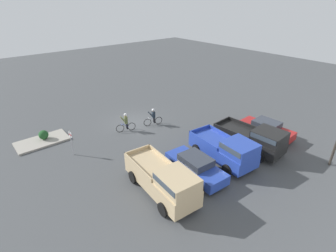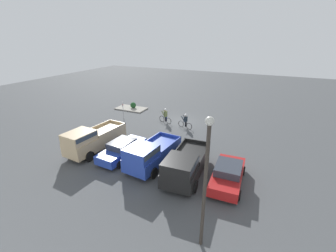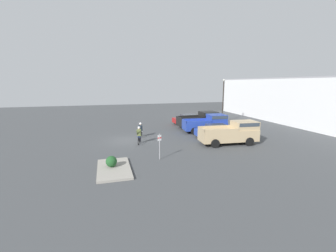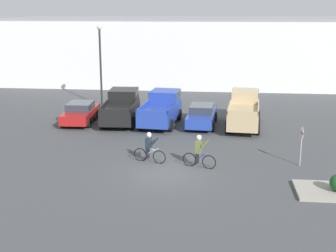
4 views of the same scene
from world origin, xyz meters
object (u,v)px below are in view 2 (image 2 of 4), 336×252
lamppost (206,176)px  fire_lane_sign (123,109)px  pickup_truck_0 (185,164)px  pickup_truck_1 (150,154)px  sedan_1 (122,149)px  cyclist_1 (185,121)px  sedan_0 (228,174)px  pickup_truck_2 (92,139)px  shrub (133,105)px  cyclist_0 (165,116)px

lamppost → fire_lane_sign: bearing=-43.8°
pickup_truck_0 → fire_lane_sign: pickup_truck_0 is taller
pickup_truck_1 → fire_lane_sign: 11.31m
sedan_1 → cyclist_1: cyclist_1 is taller
sedan_0 → pickup_truck_0: bearing=12.9°
sedan_0 → pickup_truck_1: pickup_truck_1 is taller
pickup_truck_2 → shrub: (3.47, -11.51, -0.62)m
cyclist_1 → pickup_truck_0: bearing=110.5°
sedan_0 → pickup_truck_2: size_ratio=0.79×
pickup_truck_0 → lamppost: 5.97m
sedan_1 → cyclist_1: (-2.43, -7.90, 0.10)m
shrub → cyclist_1: bearing=158.7°
pickup_truck_0 → pickup_truck_2: 8.47m
cyclist_1 → lamppost: size_ratio=0.27×
pickup_truck_2 → cyclist_0: pickup_truck_2 is taller
sedan_0 → pickup_truck_0: (2.78, 0.64, 0.37)m
cyclist_0 → cyclist_1: size_ratio=0.98×
sedan_0 → pickup_truck_2: pickup_truck_2 is taller
pickup_truck_1 → cyclist_0: (2.93, -8.77, -0.24)m
cyclist_1 → lamppost: 14.70m
pickup_truck_1 → cyclist_0: size_ratio=3.07×
pickup_truck_0 → fire_lane_sign: bearing=-37.1°
cyclist_0 → fire_lane_sign: size_ratio=0.84×
sedan_1 → lamppost: 10.22m
pickup_truck_0 → cyclist_0: size_ratio=3.14×
pickup_truck_2 → sedan_0: bearing=-178.9°
pickup_truck_1 → sedan_1: pickup_truck_1 is taller
fire_lane_sign → shrub: 3.87m
sedan_0 → pickup_truck_1: 5.67m
sedan_1 → pickup_truck_2: 2.87m
sedan_0 → lamppost: 6.13m
pickup_truck_2 → shrub: 12.04m
sedan_0 → cyclist_1: (5.97, -7.89, 0.10)m
pickup_truck_0 → shrub: 16.87m
sedan_1 → cyclist_1: 8.27m
pickup_truck_0 → lamppost: lamppost is taller
cyclist_0 → lamppost: bearing=121.4°
pickup_truck_1 → cyclist_0: bearing=-71.5°
pickup_truck_2 → cyclist_1: 9.68m
lamppost → pickup_truck_1: bearing=-42.4°
sedan_1 → fire_lane_sign: fire_lane_sign is taller
fire_lane_sign → lamppost: size_ratio=0.32×
cyclist_0 → lamppost: lamppost is taller
lamppost → shrub: size_ratio=8.34×
pickup_truck_0 → pickup_truck_2: bearing=-2.8°
pickup_truck_1 → sedan_1: 2.80m
shrub → pickup_truck_1: bearing=127.9°
lamppost → shrub: lamppost is taller
cyclist_0 → pickup_truck_1: bearing=108.5°
fire_lane_sign → shrub: size_ratio=2.66×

